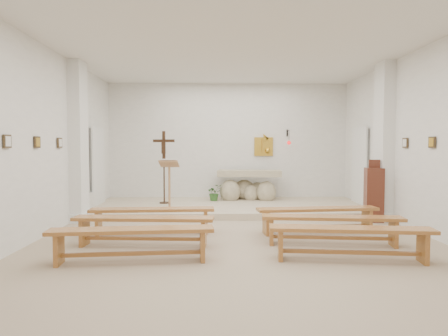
{
  "coord_description": "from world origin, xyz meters",
  "views": [
    {
      "loc": [
        -0.38,
        -6.8,
        1.63
      ],
      "look_at": [
        -0.19,
        1.6,
        1.19
      ],
      "focal_mm": 32.0,
      "sensor_mm": 36.0,
      "label": 1
    }
  ],
  "objects_px": {
    "altar": "(248,187)",
    "bench_left_third": "(132,237)",
    "lectern": "(169,185)",
    "bench_right_second": "(332,223)",
    "bench_right_third": "(351,236)",
    "bench_right_front": "(317,214)",
    "bench_left_second": "(144,224)",
    "donation_pedestal": "(374,194)",
    "bench_left_front": "(153,215)",
    "crucifix_stand": "(164,162)"
  },
  "relations": [
    {
      "from": "altar",
      "to": "bench_left_third",
      "type": "relative_size",
      "value": 0.79
    },
    {
      "from": "lectern",
      "to": "bench_right_second",
      "type": "bearing_deg",
      "value": -37.92
    },
    {
      "from": "lectern",
      "to": "bench_right_third",
      "type": "xyz_separation_m",
      "value": [
        3.01,
        -3.64,
        -0.38
      ]
    },
    {
      "from": "lectern",
      "to": "bench_right_front",
      "type": "bearing_deg",
      "value": -26.54
    },
    {
      "from": "bench_left_second",
      "to": "bench_right_second",
      "type": "height_order",
      "value": "same"
    },
    {
      "from": "donation_pedestal",
      "to": "bench_right_third",
      "type": "xyz_separation_m",
      "value": [
        -1.54,
        -3.02,
        -0.23
      ]
    },
    {
      "from": "altar",
      "to": "bench_right_second",
      "type": "distance_m",
      "value": 4.78
    },
    {
      "from": "lectern",
      "to": "bench_left_second",
      "type": "relative_size",
      "value": 0.52
    },
    {
      "from": "bench_left_front",
      "to": "bench_left_second",
      "type": "xyz_separation_m",
      "value": [
        0.0,
        -0.93,
        0.0
      ]
    },
    {
      "from": "altar",
      "to": "donation_pedestal",
      "type": "relative_size",
      "value": 1.35
    },
    {
      "from": "lectern",
      "to": "bench_right_third",
      "type": "relative_size",
      "value": 0.52
    },
    {
      "from": "bench_left_third",
      "to": "bench_left_second",
      "type": "bearing_deg",
      "value": 85.17
    },
    {
      "from": "bench_left_front",
      "to": "bench_right_second",
      "type": "xyz_separation_m",
      "value": [
        3.12,
        -0.93,
        0.0
      ]
    },
    {
      "from": "bench_left_front",
      "to": "bench_left_third",
      "type": "height_order",
      "value": "same"
    },
    {
      "from": "bench_right_second",
      "to": "bench_right_third",
      "type": "height_order",
      "value": "same"
    },
    {
      "from": "bench_right_second",
      "to": "bench_left_front",
      "type": "bearing_deg",
      "value": 169.83
    },
    {
      "from": "donation_pedestal",
      "to": "bench_left_front",
      "type": "relative_size",
      "value": 0.59
    },
    {
      "from": "bench_left_front",
      "to": "bench_right_second",
      "type": "relative_size",
      "value": 1.0
    },
    {
      "from": "bench_right_front",
      "to": "lectern",
      "type": "bearing_deg",
      "value": 143.22
    },
    {
      "from": "bench_right_second",
      "to": "bench_left_third",
      "type": "distance_m",
      "value": 3.25
    },
    {
      "from": "altar",
      "to": "bench_right_second",
      "type": "bearing_deg",
      "value": -72.3
    },
    {
      "from": "bench_right_second",
      "to": "bench_right_third",
      "type": "bearing_deg",
      "value": -83.59
    },
    {
      "from": "donation_pedestal",
      "to": "lectern",
      "type": "bearing_deg",
      "value": -178.99
    },
    {
      "from": "bench_right_front",
      "to": "bench_left_second",
      "type": "height_order",
      "value": "same"
    },
    {
      "from": "donation_pedestal",
      "to": "bench_left_third",
      "type": "relative_size",
      "value": 0.58
    },
    {
      "from": "crucifix_stand",
      "to": "bench_left_second",
      "type": "height_order",
      "value": "crucifix_stand"
    },
    {
      "from": "bench_left_front",
      "to": "bench_right_front",
      "type": "xyz_separation_m",
      "value": [
        3.12,
        0.0,
        0.0
      ]
    },
    {
      "from": "altar",
      "to": "lectern",
      "type": "distance_m",
      "value": 2.82
    },
    {
      "from": "donation_pedestal",
      "to": "bench_right_front",
      "type": "bearing_deg",
      "value": -134.15
    },
    {
      "from": "crucifix_stand",
      "to": "bench_left_front",
      "type": "distance_m",
      "value": 3.18
    },
    {
      "from": "altar",
      "to": "bench_left_second",
      "type": "bearing_deg",
      "value": -108.76
    },
    {
      "from": "crucifix_stand",
      "to": "bench_left_third",
      "type": "height_order",
      "value": "crucifix_stand"
    },
    {
      "from": "bench_left_third",
      "to": "bench_right_third",
      "type": "xyz_separation_m",
      "value": [
        3.12,
        0.0,
        0.0
      ]
    },
    {
      "from": "bench_left_front",
      "to": "bench_left_third",
      "type": "relative_size",
      "value": 1.0
    },
    {
      "from": "altar",
      "to": "bench_right_second",
      "type": "relative_size",
      "value": 0.79
    },
    {
      "from": "lectern",
      "to": "donation_pedestal",
      "type": "bearing_deg",
      "value": -3.59
    },
    {
      "from": "bench_left_front",
      "to": "bench_right_third",
      "type": "relative_size",
      "value": 1.0
    },
    {
      "from": "altar",
      "to": "bench_left_second",
      "type": "xyz_separation_m",
      "value": [
        -2.12,
        -4.67,
        -0.14
      ]
    },
    {
      "from": "donation_pedestal",
      "to": "bench_left_front",
      "type": "distance_m",
      "value": 4.81
    },
    {
      "from": "bench_left_second",
      "to": "bench_right_third",
      "type": "distance_m",
      "value": 3.25
    },
    {
      "from": "bench_left_front",
      "to": "lectern",
      "type": "bearing_deg",
      "value": 83.55
    },
    {
      "from": "bench_left_second",
      "to": "bench_right_second",
      "type": "bearing_deg",
      "value": 4.02
    },
    {
      "from": "bench_left_front",
      "to": "bench_right_third",
      "type": "xyz_separation_m",
      "value": [
        3.12,
        -1.86,
        0.0
      ]
    },
    {
      "from": "donation_pedestal",
      "to": "bench_left_second",
      "type": "relative_size",
      "value": 0.58
    },
    {
      "from": "altar",
      "to": "bench_left_front",
      "type": "relative_size",
      "value": 0.79
    },
    {
      "from": "lectern",
      "to": "bench_right_front",
      "type": "height_order",
      "value": "lectern"
    },
    {
      "from": "bench_right_second",
      "to": "bench_left_second",
      "type": "bearing_deg",
      "value": -173.59
    },
    {
      "from": "altar",
      "to": "bench_right_second",
      "type": "height_order",
      "value": "altar"
    },
    {
      "from": "bench_left_front",
      "to": "bench_right_third",
      "type": "distance_m",
      "value": 3.63
    },
    {
      "from": "crucifix_stand",
      "to": "bench_left_third",
      "type": "distance_m",
      "value": 4.99
    }
  ]
}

